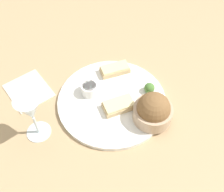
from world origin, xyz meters
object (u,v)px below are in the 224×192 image
wine_glass (31,111)px  sauce_ramekin (89,89)px  napkin (29,90)px  salad_bowl (153,110)px  cheese_toast_near (119,105)px  cheese_toast_far (115,69)px

wine_glass → sauce_ramekin: bearing=39.5°
napkin → sauce_ramekin: bearing=-9.3°
sauce_ramekin → wine_glass: 0.22m
salad_bowl → cheese_toast_near: size_ratio=1.08×
napkin → salad_bowl: bearing=-20.3°
cheese_toast_far → wine_glass: 0.34m
cheese_toast_near → cheese_toast_far: same height
cheese_toast_near → napkin: size_ratio=0.57×
cheese_toast_near → wine_glass: (-0.25, -0.06, 0.09)m
cheese_toast_far → napkin: (-0.30, -0.05, -0.02)m
napkin → cheese_toast_near: bearing=-18.9°
salad_bowl → cheese_toast_far: bearing=116.3°
salad_bowl → cheese_toast_far: size_ratio=1.10×
cheese_toast_far → sauce_ramekin: bearing=-136.2°
cheese_toast_near → wine_glass: 0.27m
sauce_ramekin → napkin: 0.21m
salad_bowl → wine_glass: wine_glass is taller
salad_bowl → napkin: size_ratio=0.62×
wine_glass → napkin: 0.20m
cheese_toast_near → cheese_toast_far: 0.15m
cheese_toast_far → napkin: bearing=-170.0°
cheese_toast_near → sauce_ramekin: bearing=142.9°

